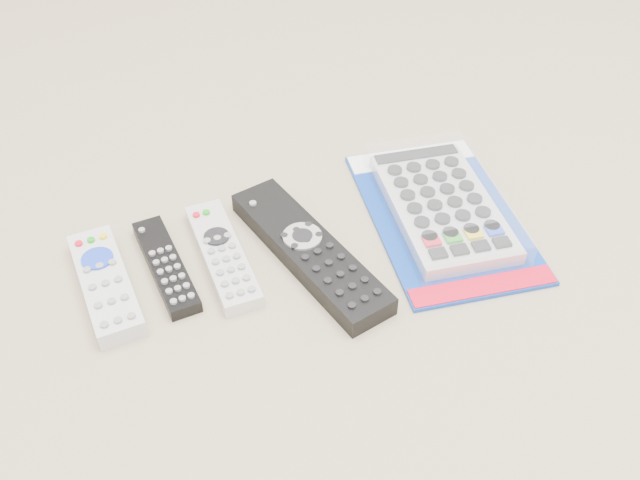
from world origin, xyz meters
name	(u,v)px	position (x,y,z in m)	size (l,w,h in m)	color
remote_small_grey	(105,284)	(-0.24, 0.06, 0.01)	(0.06, 0.17, 0.03)	#B8B8BB
remote_slim_black	(166,266)	(-0.17, 0.07, 0.01)	(0.04, 0.16, 0.02)	black
remote_silver_dvd	(223,255)	(-0.10, 0.06, 0.01)	(0.05, 0.18, 0.02)	silver
remote_large_black	(310,251)	(-0.01, 0.02, 0.01)	(0.11, 0.27, 0.03)	black
jumbo_remote_packaged	(442,205)	(0.18, 0.03, 0.02)	(0.22, 0.32, 0.04)	#0D3597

